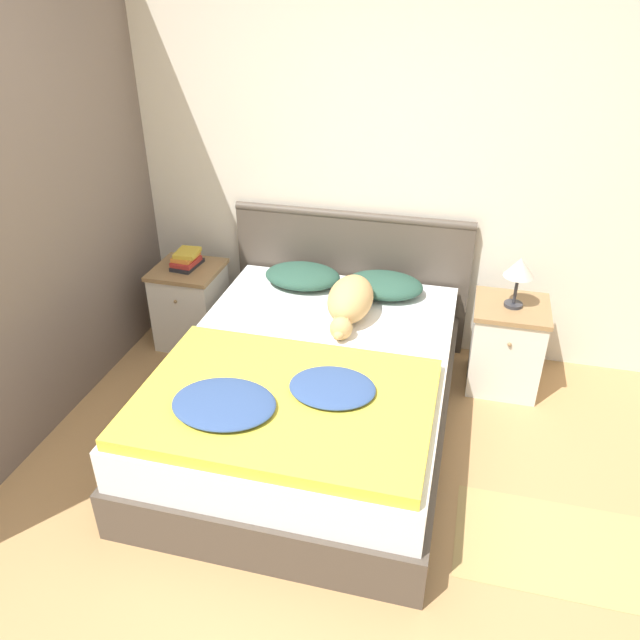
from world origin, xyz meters
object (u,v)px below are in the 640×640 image
at_px(dog, 350,301).
at_px(book_stack, 187,259).
at_px(nightstand_left, 191,305).
at_px(pillow_right, 384,285).
at_px(pillow_left, 303,276).
at_px(table_lamp, 519,270).
at_px(nightstand_right, 506,345).
at_px(bed, 311,393).

bearing_deg(dog, book_stack, 165.51).
distance_m(nightstand_left, pillow_right, 1.36).
height_order(pillow_left, dog, dog).
bearing_deg(pillow_right, pillow_left, 180.00).
xyz_separation_m(pillow_left, book_stack, (-0.80, -0.04, 0.05)).
bearing_deg(table_lamp, nightstand_left, 179.79).
distance_m(nightstand_left, pillow_left, 0.84).
bearing_deg(pillow_right, book_stack, -178.18).
distance_m(nightstand_right, pillow_left, 1.36).
height_order(nightstand_left, dog, dog).
bearing_deg(bed, table_lamp, 34.31).
relative_size(nightstand_right, dog, 0.90).
xyz_separation_m(bed, book_stack, (-1.06, 0.75, 0.37)).
distance_m(bed, pillow_right, 0.90).
xyz_separation_m(pillow_left, table_lamp, (1.33, -0.07, 0.23)).
relative_size(pillow_right, table_lamp, 1.59).
distance_m(dog, book_stack, 1.22).
relative_size(nightstand_left, pillow_left, 1.15).
distance_m(book_stack, table_lamp, 2.13).
height_order(pillow_left, table_lamp, table_lamp).
distance_m(bed, pillow_left, 0.90).
bearing_deg(pillow_right, nightstand_left, -177.29).
distance_m(bed, dog, 0.59).
xyz_separation_m(nightstand_right, table_lamp, (0.00, -0.01, 0.52)).
bearing_deg(bed, dog, 74.64).
bearing_deg(table_lamp, pillow_left, 176.96).
distance_m(bed, book_stack, 1.35).
xyz_separation_m(nightstand_left, pillow_right, (1.33, 0.06, 0.29)).
bearing_deg(nightstand_left, pillow_left, 4.55).
relative_size(pillow_right, book_stack, 2.07).
bearing_deg(table_lamp, dog, -163.46).
bearing_deg(nightstand_left, nightstand_right, 0.00).
xyz_separation_m(pillow_right, table_lamp, (0.79, -0.07, 0.23)).
height_order(dog, book_stack, dog).
distance_m(nightstand_left, book_stack, 0.34).
height_order(nightstand_right, pillow_left, pillow_left).
relative_size(pillow_left, book_stack, 2.07).
bearing_deg(nightstand_right, bed, -145.41).
bearing_deg(pillow_right, nightstand_right, -4.55).
bearing_deg(table_lamp, bed, -145.69).
bearing_deg(table_lamp, pillow_right, 174.91).
height_order(pillow_left, pillow_right, same).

